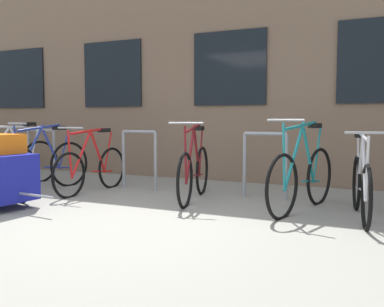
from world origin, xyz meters
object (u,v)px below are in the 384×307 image
Objects in this scene: bicycle_white at (11,162)px; bicycle_blue at (44,164)px; bicycle_red at (92,168)px; bicycle_silver at (361,185)px; bicycle_teal at (302,177)px; bicycle_maroon at (194,171)px.

bicycle_blue is at bearing -4.43° from bicycle_white.
bicycle_white reaches higher than bicycle_red.
bicycle_teal is at bearing 170.15° from bicycle_silver.
bicycle_blue is at bearing -178.01° from bicycle_teal.
bicycle_maroon reaches higher than bicycle_white.
bicycle_maroon is at bearing 2.68° from bicycle_white.
bicycle_silver is 5.30m from bicycle_white.
bicycle_maroon is at bearing 2.76° from bicycle_red.
bicycle_maroon is 1.03× the size of bicycle_red.
bicycle_red is (-3.73, 0.11, -0.00)m from bicycle_silver.
bicycle_red reaches higher than bicycle_silver.
bicycle_red is (-3.08, -0.00, -0.04)m from bicycle_teal.
bicycle_maroon reaches higher than bicycle_silver.
bicycle_white is (-3.20, -0.15, 0.01)m from bicycle_maroon.
bicycle_white is at bearing -177.32° from bicycle_maroon.
bicycle_blue is 1.02× the size of bicycle_red.
bicycle_teal is 0.96× the size of bicycle_white.
bicycle_silver is 1.00× the size of bicycle_red.
bicycle_teal reaches higher than bicycle_maroon.
bicycle_teal is 1.03× the size of bicycle_maroon.
bicycle_silver is at bearing -9.85° from bicycle_teal.
bicycle_red is at bearing 2.60° from bicycle_white.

